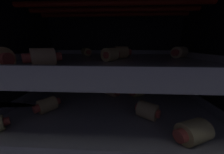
{
  "coord_description": "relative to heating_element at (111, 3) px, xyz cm",
  "views": [
    {
      "loc": [
        1.77,
        -28.86,
        24.2
      ],
      "look_at": [
        0.0,
        5.43,
        14.52
      ],
      "focal_mm": 18.48,
      "sensor_mm": 36.0,
      "label": 1
    }
  ],
  "objects": [
    {
      "name": "pig_in_blanket_upper_6",
      "position": [
        -8.81,
        9.69,
        -11.23
      ],
      "size": [
        4.18,
        5.35,
        2.44
      ],
      "rotation": [
        0.0,
        0.0,
        3.7
      ],
      "color": "#D9C673",
      "rests_on": "baking_tray_upper"
    },
    {
      "name": "pig_in_blanket_upper_1",
      "position": [
        -14.08,
        -5.04,
        -11.16
      ],
      "size": [
        4.02,
        5.02,
        2.58
      ],
      "rotation": [
        0.0,
        0.0,
        5.69
      ],
      "color": "#E1BF75",
      "rests_on": "baking_tray_upper"
    },
    {
      "name": "oven_rack_upper",
      "position": [
        0.0,
        -0.0,
        -13.92
      ],
      "size": [
        52.93,
        44.79,
        0.56
      ],
      "color": "#B7B7BC"
    },
    {
      "name": "pig_in_blanket_lower_7",
      "position": [
        -16.75,
        11.08,
        -21.86
      ],
      "size": [
        4.28,
        5.53,
        2.76
      ],
      "rotation": [
        0.0,
        0.0,
        3.62
      ],
      "color": "#E0C573",
      "rests_on": "baking_tray_lower"
    },
    {
      "name": "pig_in_blanket_lower_2",
      "position": [
        -16.62,
        5.32,
        -21.61
      ],
      "size": [
        4.11,
        5.89,
        3.27
      ],
      "rotation": [
        0.0,
        0.0,
        2.87
      ],
      "color": "#E7B379",
      "rests_on": "baking_tray_lower"
    },
    {
      "name": "pig_in_blanket_upper_3",
      "position": [
        -10.53,
        -10.36,
        -10.94
      ],
      "size": [
        5.22,
        4.64,
        3.02
      ],
      "rotation": [
        0.0,
        0.0,
        2.26
      ],
      "color": "#E2B786",
      "rests_on": "baking_tray_upper"
    },
    {
      "name": "oven_wall_left",
      "position": [
        -28.43,
        0.0,
        -15.31
      ],
      "size": [
        1.2,
        45.7,
        35.62
      ],
      "primitive_type": "cube",
      "color": "black",
      "rests_on": "ground_plane"
    },
    {
      "name": "oven_rack_lower",
      "position": [
        0.0,
        -0.0,
        -24.58
      ],
      "size": [
        52.93,
        44.79,
        0.56
      ],
      "color": "#B7B7BC"
    },
    {
      "name": "pig_in_blanket_lower_1",
      "position": [
        7.81,
        -8.17,
        -21.61
      ],
      "size": [
        4.87,
        4.73,
        3.26
      ],
      "rotation": [
        0.0,
        0.0,
        4.12
      ],
      "color": "#D6B882",
      "rests_on": "baking_tray_lower"
    },
    {
      "name": "pig_in_blanket_upper_2",
      "position": [
        18.61,
        4.32,
        -10.94
      ],
      "size": [
        5.49,
        5.13,
        3.02
      ],
      "rotation": [
        0.0,
        0.0,
        5.44
      ],
      "color": "#D3BB84",
      "rests_on": "baking_tray_upper"
    },
    {
      "name": "baking_tray_upper",
      "position": [
        0.0,
        0.0,
        -12.93
      ],
      "size": [
        45.53,
        35.39,
        2.64
      ],
      "color": "silver",
      "rests_on": "oven_rack_upper"
    },
    {
      "name": "heating_element",
      "position": [
        0.0,
        0.0,
        0.0
      ],
      "size": [
        44.53,
        21.4,
        1.29
      ],
      "color": "maroon"
    },
    {
      "name": "pig_in_blanket_lower_6",
      "position": [
        7.56,
        1.92,
        -21.88
      ],
      "size": [
        5.24,
        3.79,
        2.72
      ],
      "rotation": [
        0.0,
        0.0,
        5.21
      ],
      "color": "#E1C777",
      "rests_on": "baking_tray_lower"
    },
    {
      "name": "ground_plane",
      "position": [
        0.0,
        0.0,
        -33.72
      ],
      "size": [
        58.07,
        48.1,
        1.2
      ],
      "primitive_type": "cube",
      "color": "black"
    },
    {
      "name": "pig_in_blanket_upper_4",
      "position": [
        2.6,
        3.12,
        -10.9
      ],
      "size": [
        5.65,
        3.86,
        3.1
      ],
      "rotation": [
        0.0,
        0.0,
        1.84
      ],
      "color": "#DDB473",
      "rests_on": "baking_tray_upper"
    },
    {
      "name": "baking_tray_lower",
      "position": [
        0.0,
        0.0,
        -23.62
      ],
      "size": [
        45.53,
        35.39,
        2.7
      ],
      "color": "gray",
      "rests_on": "oven_rack_lower"
    },
    {
      "name": "pig_in_blanket_lower_4",
      "position": [
        -13.67,
        -6.88,
        -21.7
      ],
      "size": [
        4.5,
        5.27,
        3.09
      ],
      "rotation": [
        0.0,
        0.0,
        2.5
      ],
      "color": "#D9B577",
      "rests_on": "baking_tray_lower"
    },
    {
      "name": "pig_in_blanket_upper_0",
      "position": [
        0.46,
        -3.43,
        -11.02
      ],
      "size": [
        4.05,
        4.1,
        2.86
      ],
      "rotation": [
        0.0,
        0.0,
        2.48
      ],
      "color": "#D6B875",
      "rests_on": "baking_tray_upper"
    },
    {
      "name": "pig_in_blanket_lower_5",
      "position": [
        13.31,
        -13.74,
        -21.58
      ],
      "size": [
        6.43,
        4.65,
        3.33
      ],
      "rotation": [
        0.0,
        0.0,
        1.95
      ],
      "color": "#D4C37E",
      "rests_on": "baking_tray_lower"
    },
    {
      "name": "oven_wall_back",
      "position": [
        0.0,
        23.45,
        -15.31
      ],
      "size": [
        58.07,
        1.2,
        35.62
      ],
      "primitive_type": "cube",
      "color": "black",
      "rests_on": "ground_plane"
    },
    {
      "name": "pig_in_blanket_lower_0",
      "position": [
        0.12,
        2.07,
        -21.81
      ],
      "size": [
        4.95,
        4.72,
        2.87
      ],
      "rotation": [
        0.0,
        0.0,
        0.83
      ],
      "color": "#EAB685",
      "rests_on": "baking_tray_lower"
    }
  ]
}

